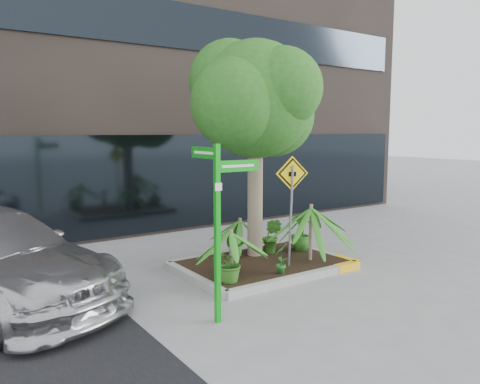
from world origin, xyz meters
TOP-DOWN VIEW (x-y plane):
  - ground at (0.00, 0.00)m, footprint 80.00×80.00m
  - planter at (0.23, 0.27)m, footprint 3.35×2.36m
  - tree at (0.38, 0.83)m, footprint 3.14×2.78m
  - palm_front at (1.08, -0.18)m, footprint 1.31×1.31m
  - palm_left at (-0.91, -0.22)m, footprint 0.99×0.99m
  - palm_back at (0.24, 1.17)m, footprint 0.86×0.86m
  - shrub_a at (-1.09, -0.40)m, footprint 0.88×0.88m
  - shrub_b at (1.46, 0.54)m, footprint 0.61×0.61m
  - shrub_c at (-0.01, -0.55)m, footprint 0.43×0.43m
  - shrub_d at (0.77, 0.71)m, footprint 0.59×0.59m
  - street_sign_post at (-1.95, -1.45)m, footprint 0.77×0.76m
  - cattle_sign at (0.41, -0.33)m, footprint 0.65×0.21m

SIDE VIEW (x-z plane):
  - ground at x=0.00m, z-range 0.00..0.00m
  - planter at x=0.23m, z-range 0.03..0.18m
  - shrub_c at x=-0.01m, z-range 0.15..0.73m
  - shrub_a at x=-1.09m, z-range 0.15..0.84m
  - shrub_d at x=0.77m, z-range 0.15..0.92m
  - shrub_b at x=1.46m, z-range 0.15..0.97m
  - palm_back at x=0.24m, z-range 0.38..1.33m
  - palm_left at x=-0.91m, z-range 0.42..1.52m
  - palm_front at x=1.08m, z-range 0.51..1.97m
  - street_sign_post at x=-1.95m, z-range 0.31..2.92m
  - cattle_sign at x=0.41m, z-range 0.53..2.70m
  - tree at x=0.38m, z-range 1.08..5.79m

